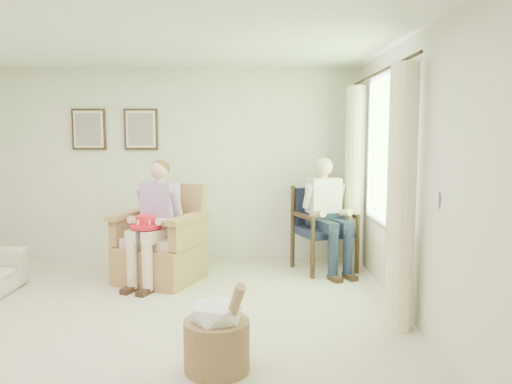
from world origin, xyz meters
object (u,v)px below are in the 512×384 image
wicker_armchair (161,250)px  person_dark (326,206)px  person_wicker (158,213)px  hatbox (217,334)px  wood_armchair (323,225)px  red_hat (146,223)px

wicker_armchair → person_dark: person_dark is taller
person_wicker → hatbox: person_wicker is taller
wicker_armchair → person_wicker: bearing=-68.0°
person_dark → person_wicker: bearing=173.6°
wood_armchair → hatbox: wood_armchair is taller
person_dark → hatbox: size_ratio=1.99×
wood_armchair → red_hat: size_ratio=3.03×
person_dark → hatbox: (-1.17, -2.62, -0.55)m
person_wicker → hatbox: size_ratio=1.97×
wicker_armchair → person_wicker: person_wicker is taller
wood_armchair → person_dark: (0.00, -0.17, 0.26)m
red_hat → person_dark: bearing=17.6°
red_hat → hatbox: 2.21m
wood_armchair → person_wicker: bearing=178.2°
person_dark → hatbox: bearing=-133.9°
wicker_armchair → wood_armchair: (1.98, 0.50, 0.21)m
wicker_armchair → person_dark: (1.98, 0.33, 0.47)m
wicker_armchair → wood_armchair: 2.05m
red_hat → person_wicker: bearing=62.0°
wood_armchair → red_hat: bearing=-178.2°
wicker_armchair → wood_armchair: size_ratio=1.09×
person_wicker → hatbox: 2.36m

